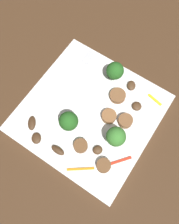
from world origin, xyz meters
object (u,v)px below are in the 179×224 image
Objects in this scene: sausage_slice_3 at (118,96)px; mushroom_0 at (98,150)px; sausage_slice_2 at (109,116)px; pepper_strip_1 at (81,169)px; sausage_slice_0 at (125,121)px; mushroom_5 at (36,138)px; broccoli_floret_2 at (116,137)px; sausage_slice_1 at (104,166)px; mushroom_4 at (137,106)px; broccoli_floret_0 at (116,72)px; mushroom_1 at (32,123)px; pepper_strip_0 at (155,100)px; pepper_strip_2 at (121,161)px; mushroom_3 at (58,150)px; sausage_slice_4 at (81,146)px; mushroom_2 at (131,86)px; broccoli_floret_1 at (69,121)px; fork at (76,76)px; plate at (90,113)px.

sausage_slice_3 is 1.76× the size of mushroom_0.
sausage_slice_2 reaches higher than pepper_strip_1.
mushroom_5 is (-0.13, 0.14, -0.00)m from sausage_slice_0.
sausage_slice_1 is at bearing -170.91° from broccoli_floret_2.
mushroom_0 is 0.13m from mushroom_4.
sausage_slice_0 is 0.56× the size of pepper_strip_1.
broccoli_floret_0 is 0.95× the size of broccoli_floret_2.
sausage_slice_1 is 0.16m from sausage_slice_3.
mushroom_5 is (-0.02, -0.03, -0.00)m from mushroom_1.
pepper_strip_0 and pepper_strip_2 have the same top height.
mushroom_4 is (0.13, -0.02, -0.00)m from mushroom_0.
broccoli_floret_0 is at bearing -2.67° from mushroom_3.
mushroom_1 is 1.49× the size of mushroom_4.
mushroom_1 is (-0.11, 0.16, -0.00)m from sausage_slice_0.
mushroom_0 is (0.01, -0.03, -0.00)m from sausage_slice_4.
mushroom_2 is 0.06m from pepper_strip_0.
broccoli_floret_0 reaches higher than mushroom_1.
mushroom_2 is (0.09, -0.00, -0.00)m from sausage_slice_2.
pepper_strip_0 is at bearing -13.40° from pepper_strip_1.
broccoli_floret_1 is 2.41× the size of mushroom_2.
sausage_slice_3 is (0.04, 0.04, -0.00)m from sausage_slice_0.
mushroom_4 is (0.09, -0.00, -0.03)m from broccoli_floret_2.
pepper_strip_0 and pepper_strip_1 have the same top height.
broccoli_floret_0 is at bearing 25.02° from sausage_slice_1.
fork is 3.22× the size of broccoli_floret_2.
broccoli_floret_0 reaches higher than mushroom_3.
mushroom_3 is at bearing 158.31° from sausage_slice_2.
mushroom_0 is (-0.04, 0.02, -0.03)m from broccoli_floret_2.
pepper_strip_0 is at bearing -27.77° from mushroom_3.
broccoli_floret_0 reaches higher than plate.
mushroom_4 is 0.87× the size of mushroom_5.
sausage_slice_2 is at bearing 26.39° from sausage_slice_1.
mushroom_0 reaches higher than mushroom_5.
plate is 4.98× the size of broccoli_floret_2.
broccoli_floret_2 is 2.62× the size of mushroom_4.
sausage_slice_2 is at bearing 145.08° from mushroom_4.
mushroom_2 reaches higher than mushroom_5.
sausage_slice_4 reaches higher than mushroom_0.
broccoli_floret_2 reaches higher than pepper_strip_0.
mushroom_5 reaches higher than pepper_strip_1.
fork is 0.13m from sausage_slice_2.
mushroom_0 is at bearing -78.88° from mushroom_1.
mushroom_2 is 0.24m from mushroom_5.
mushroom_2 is 0.52× the size of pepper_strip_2.
mushroom_4 is at bearing -38.59° from broccoli_floret_1.
mushroom_0 is 0.15m from mushroom_1.
mushroom_1 is (-0.09, 0.09, 0.01)m from plate.
sausage_slice_0 is 0.11m from sausage_slice_4.
mushroom_3 is 0.19m from mushroom_4.
sausage_slice_2 is 0.17m from mushroom_1.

